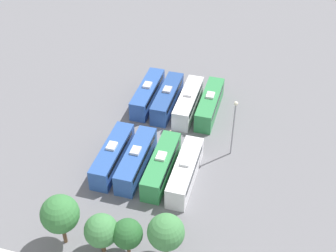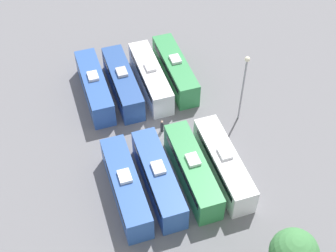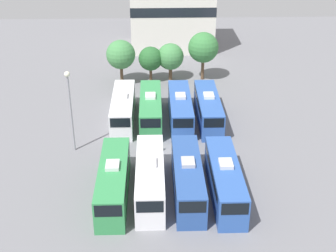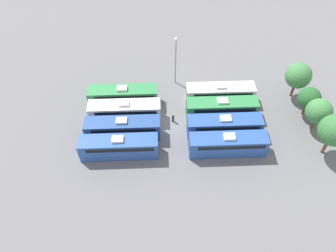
# 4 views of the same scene
# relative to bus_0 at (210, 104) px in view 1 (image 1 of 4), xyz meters

# --- Properties ---
(ground_plane) EXTENTS (114.80, 114.80, 0.00)m
(ground_plane) POSITION_rel_bus_0_xyz_m (5.16, 7.79, -1.74)
(ground_plane) COLOR slate
(bus_0) EXTENTS (2.58, 11.00, 3.53)m
(bus_0) POSITION_rel_bus_0_xyz_m (0.00, 0.00, 0.00)
(bus_0) COLOR #338C4C
(bus_0) RESTS_ON ground_plane
(bus_1) EXTENTS (2.58, 11.00, 3.53)m
(bus_1) POSITION_rel_bus_0_xyz_m (3.34, 0.44, 0.00)
(bus_1) COLOR white
(bus_1) RESTS_ON ground_plane
(bus_2) EXTENTS (2.58, 11.00, 3.53)m
(bus_2) POSITION_rel_bus_0_xyz_m (6.81, 0.28, 0.00)
(bus_2) COLOR #284C93
(bus_2) RESTS_ON ground_plane
(bus_3) EXTENTS (2.58, 11.00, 3.53)m
(bus_3) POSITION_rel_bus_0_xyz_m (10.21, -0.08, 0.00)
(bus_3) COLOR #2D56A8
(bus_3) RESTS_ON ground_plane
(bus_4) EXTENTS (2.58, 11.00, 3.53)m
(bus_4) POSITION_rel_bus_0_xyz_m (0.06, 15.63, 0.00)
(bus_4) COLOR white
(bus_4) RESTS_ON ground_plane
(bus_5) EXTENTS (2.58, 11.00, 3.53)m
(bus_5) POSITION_rel_bus_0_xyz_m (3.39, 15.40, 0.00)
(bus_5) COLOR #338C4C
(bus_5) RESTS_ON ground_plane
(bus_6) EXTENTS (2.58, 11.00, 3.53)m
(bus_6) POSITION_rel_bus_0_xyz_m (6.97, 15.27, 0.00)
(bus_6) COLOR #2D56A8
(bus_6) RESTS_ON ground_plane
(bus_7) EXTENTS (2.58, 11.00, 3.53)m
(bus_7) POSITION_rel_bus_0_xyz_m (10.36, 15.26, 0.00)
(bus_7) COLOR #2D56A8
(bus_7) RESTS_ON ground_plane
(worker_person) EXTENTS (0.36, 0.36, 1.63)m
(worker_person) POSITION_rel_bus_0_xyz_m (4.24, 7.81, -0.99)
(worker_person) COLOR #333338
(worker_person) RESTS_ON ground_plane
(light_pole) EXTENTS (0.60, 0.60, 9.08)m
(light_pole) POSITION_rel_bus_0_xyz_m (-4.89, 8.63, 4.29)
(light_pole) COLOR gray
(light_pole) RESTS_ON ground_plane
(tree_0) EXTENTS (4.14, 4.14, 6.39)m
(tree_0) POSITION_rel_bus_0_xyz_m (-0.81, 27.89, 2.56)
(tree_0) COLOR brown
(tree_0) RESTS_ON ground_plane
(tree_1) EXTENTS (3.47, 3.47, 5.17)m
(tree_1) POSITION_rel_bus_0_xyz_m (3.40, 28.57, 1.67)
(tree_1) COLOR brown
(tree_1) RESTS_ON ground_plane
(tree_2) EXTENTS (3.85, 3.85, 5.48)m
(tree_2) POSITION_rel_bus_0_xyz_m (6.30, 29.02, 1.79)
(tree_2) COLOR brown
(tree_2) RESTS_ON ground_plane
(tree_3) EXTENTS (4.40, 4.40, 7.07)m
(tree_3) POSITION_rel_bus_0_xyz_m (11.04, 29.06, 3.10)
(tree_3) COLOR brown
(tree_3) RESTS_ON ground_plane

